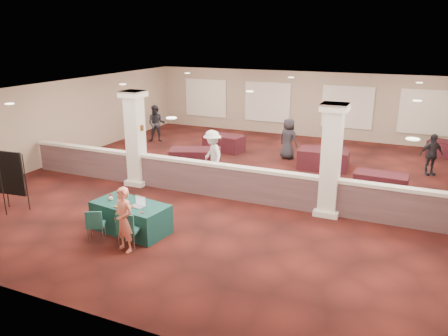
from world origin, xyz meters
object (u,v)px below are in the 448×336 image
at_px(near_table, 131,217).
at_px(conf_chair_side, 95,223).
at_px(far_table_front_left, 195,159).
at_px(far_table_front_right, 380,183).
at_px(attendee_a, 156,124).
at_px(attendee_b, 212,155).
at_px(far_table_front_center, 323,160).
at_px(easel_board, 8,174).
at_px(attendee_d, 288,139).
at_px(far_table_back_left, 224,143).
at_px(attendee_c, 431,154).
at_px(woman, 124,220).
at_px(conf_chair_main, 127,228).
at_px(far_table_back_center, 323,157).

xyz_separation_m(near_table, conf_chair_side, (-0.46, -0.85, 0.11)).
bearing_deg(far_table_front_left, far_table_front_right, 0.26).
distance_m(attendee_a, attendee_b, 6.27).
xyz_separation_m(far_table_front_left, far_table_front_center, (4.50, 1.88, -0.01)).
bearing_deg(far_table_front_center, conf_chair_side, -115.46).
bearing_deg(attendee_b, easel_board, -85.49).
bearing_deg(attendee_d, easel_board, 76.05).
xyz_separation_m(far_table_back_left, attendee_c, (8.29, -0.06, 0.41)).
bearing_deg(attendee_b, far_table_front_center, 82.98).
xyz_separation_m(conf_chair_side, attendee_d, (2.31, 9.23, 0.34)).
bearing_deg(attendee_d, woman, 101.53).
distance_m(far_table_back_left, attendee_d, 2.97).
bearing_deg(far_table_front_left, near_table, -79.85).
distance_m(conf_chair_main, far_table_back_left, 9.47).
distance_m(easel_board, far_table_front_left, 6.63).
relative_size(conf_chair_side, far_table_back_left, 0.49).
relative_size(far_table_front_left, far_table_back_left, 1.10).
bearing_deg(attendee_d, conf_chair_side, 95.71).
xyz_separation_m(near_table, attendee_d, (1.85, 8.38, 0.45)).
xyz_separation_m(far_table_front_right, attendee_a, (-10.42, 3.10, 0.54)).
bearing_deg(conf_chair_main, far_table_back_left, 87.66).
height_order(far_table_front_center, far_table_front_right, far_table_front_center).
distance_m(easel_board, attendee_d, 10.45).
xyz_separation_m(near_table, far_table_front_left, (-1.00, 5.59, 0.00)).
bearing_deg(easel_board, near_table, -1.32).
bearing_deg(far_table_front_left, far_table_back_left, 91.58).
xyz_separation_m(conf_chair_side, attendee_b, (0.60, 5.57, 0.39)).
bearing_deg(attendee_d, far_table_back_center, -176.90).
xyz_separation_m(woman, far_table_front_center, (3.00, 8.42, -0.42)).
xyz_separation_m(attendee_a, attendee_d, (6.54, -0.33, -0.03)).
height_order(conf_chair_side, attendee_b, attendee_b).
relative_size(near_table, attendee_a, 1.16).
bearing_deg(attendee_c, attendee_a, 146.48).
bearing_deg(attendee_d, far_table_front_center, 170.78).
relative_size(woman, far_table_front_center, 0.86).
relative_size(far_table_back_center, attendee_b, 0.98).
relative_size(far_table_back_center, attendee_d, 1.03).
distance_m(easel_board, woman, 4.51).
height_order(easel_board, attendee_d, easel_board).
bearing_deg(attendee_a, far_table_front_right, -38.08).
relative_size(conf_chair_side, far_table_front_left, 0.44).
relative_size(easel_board, attendee_d, 1.09).
bearing_deg(far_table_front_center, far_table_back_left, 167.70).
xyz_separation_m(conf_chair_side, far_table_front_right, (6.20, 6.47, -0.17)).
bearing_deg(far_table_front_right, attendee_c, 62.12).
bearing_deg(far_table_front_right, attendee_b, -170.86).
relative_size(conf_chair_main, far_table_back_center, 0.54).
relative_size(near_table, far_table_back_center, 1.16).
relative_size(conf_chair_main, easel_board, 0.52).
bearing_deg(far_table_front_left, conf_chair_side, -85.21).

